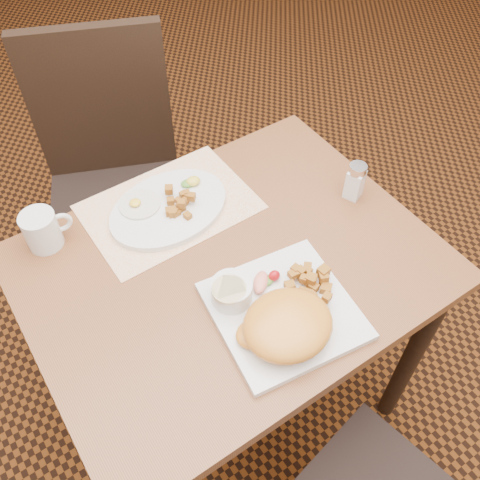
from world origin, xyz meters
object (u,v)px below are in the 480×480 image
at_px(coffee_mug, 43,230).
at_px(chair_far, 113,172).
at_px(plate_square, 283,311).
at_px(salt_shaker, 355,181).
at_px(table, 231,290).
at_px(plate_oval, 169,208).

bearing_deg(coffee_mug, chair_far, 51.11).
xyz_separation_m(chair_far, plate_square, (0.04, -0.82, 0.22)).
bearing_deg(salt_shaker, table, -178.74).
xyz_separation_m(chair_far, salt_shaker, (0.39, -0.64, 0.26)).
xyz_separation_m(chair_far, coffee_mug, (-0.29, -0.36, 0.26)).
relative_size(plate_square, salt_shaker, 2.80).
relative_size(salt_shaker, coffee_mug, 0.89).
distance_m(chair_far, coffee_mug, 0.53).
relative_size(table, salt_shaker, 9.00).
bearing_deg(salt_shaker, coffee_mug, 158.02).
bearing_deg(plate_square, table, 96.29).
height_order(table, plate_square, plate_square).
height_order(plate_oval, salt_shaker, salt_shaker).
xyz_separation_m(table, coffee_mug, (-0.32, 0.29, 0.15)).
xyz_separation_m(table, plate_square, (0.02, -0.17, 0.12)).
bearing_deg(coffee_mug, plate_square, -53.47).
height_order(table, chair_far, chair_far).
relative_size(plate_oval, coffee_mug, 2.72).
bearing_deg(plate_oval, plate_square, -81.66).
xyz_separation_m(plate_square, coffee_mug, (-0.34, 0.46, 0.04)).
distance_m(plate_square, salt_shaker, 0.39).
xyz_separation_m(plate_square, salt_shaker, (0.35, 0.18, 0.04)).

